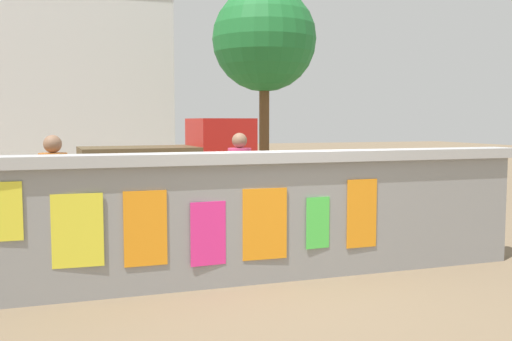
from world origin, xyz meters
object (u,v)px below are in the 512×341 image
at_px(auto_rickshaw_truck, 176,163).
at_px(person_bystander, 54,187).
at_px(bicycle_far, 70,214).
at_px(tree_roadside, 264,40).
at_px(bicycle_near, 403,220).
at_px(person_walking, 240,177).
at_px(motorcycle, 292,198).

distance_m(auto_rickshaw_truck, person_bystander, 5.39).
bearing_deg(bicycle_far, tree_roadside, 52.93).
bearing_deg(auto_rickshaw_truck, bicycle_near, -65.87).
xyz_separation_m(bicycle_near, bicycle_far, (-4.54, 2.08, 0.00)).
relative_size(bicycle_far, person_bystander, 1.06).
xyz_separation_m(person_walking, person_bystander, (-2.54, -0.51, 0.00)).
height_order(bicycle_near, tree_roadside, tree_roadside).
relative_size(auto_rickshaw_truck, motorcycle, 1.94).
xyz_separation_m(motorcycle, person_bystander, (-3.83, -1.66, 0.52)).
distance_m(bicycle_near, person_walking, 2.44).
xyz_separation_m(person_bystander, tree_roadside, (6.11, 9.57, 3.31)).
height_order(motorcycle, tree_roadside, tree_roadside).
xyz_separation_m(auto_rickshaw_truck, person_bystander, (-2.42, -4.81, 0.09)).
distance_m(bicycle_far, tree_roadside, 10.58).
xyz_separation_m(bicycle_far, person_walking, (2.35, -1.23, 0.62)).
bearing_deg(person_bystander, person_walking, 11.36).
height_order(bicycle_near, person_walking, person_walking).
distance_m(motorcycle, person_walking, 1.81).
xyz_separation_m(auto_rickshaw_truck, bicycle_near, (2.31, -5.16, -0.54)).
height_order(person_bystander, tree_roadside, tree_roadside).
xyz_separation_m(bicycle_near, tree_roadside, (1.38, 9.92, 3.93)).
bearing_deg(bicycle_far, auto_rickshaw_truck, 54.09).
relative_size(motorcycle, bicycle_far, 1.11).
relative_size(person_bystander, tree_roadside, 0.27).
height_order(auto_rickshaw_truck, bicycle_far, auto_rickshaw_truck).
bearing_deg(tree_roadside, bicycle_near, -97.91).
bearing_deg(bicycle_far, bicycle_near, -24.64).
xyz_separation_m(bicycle_far, person_bystander, (-0.19, -1.74, 0.62)).
bearing_deg(bicycle_near, person_walking, 158.70).
xyz_separation_m(motorcycle, tree_roadside, (2.28, 7.91, 3.84)).
relative_size(auto_rickshaw_truck, bicycle_far, 2.14).
bearing_deg(auto_rickshaw_truck, tree_roadside, 52.20).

